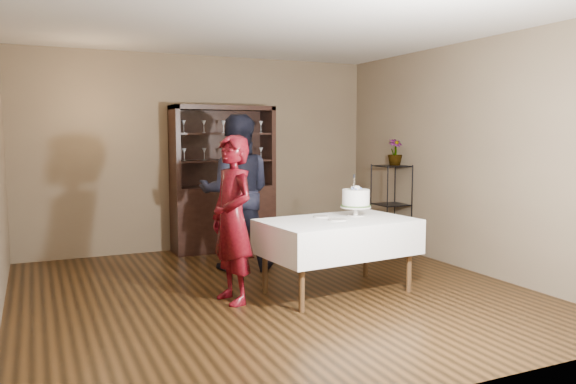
# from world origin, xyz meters

# --- Properties ---
(floor) EXTENTS (5.00, 5.00, 0.00)m
(floor) POSITION_xyz_m (0.00, 0.00, 0.00)
(floor) COLOR black
(floor) RESTS_ON ground
(ceiling) EXTENTS (5.00, 5.00, 0.00)m
(ceiling) POSITION_xyz_m (0.00, 0.00, 2.70)
(ceiling) COLOR silver
(ceiling) RESTS_ON back_wall
(back_wall) EXTENTS (5.00, 0.02, 2.70)m
(back_wall) POSITION_xyz_m (0.00, 2.50, 1.35)
(back_wall) COLOR brown
(back_wall) RESTS_ON floor
(wall_right) EXTENTS (0.02, 5.00, 2.70)m
(wall_right) POSITION_xyz_m (2.50, 0.00, 1.35)
(wall_right) COLOR brown
(wall_right) RESTS_ON floor
(china_hutch) EXTENTS (1.40, 0.48, 2.00)m
(china_hutch) POSITION_xyz_m (0.20, 2.25, 0.66)
(china_hutch) COLOR black
(china_hutch) RESTS_ON floor
(plant_etagere) EXTENTS (0.42, 0.42, 1.20)m
(plant_etagere) POSITION_xyz_m (2.28, 1.20, 0.65)
(plant_etagere) COLOR black
(plant_etagere) RESTS_ON floor
(cake_table) EXTENTS (1.60, 1.08, 0.76)m
(cake_table) POSITION_xyz_m (0.60, -0.28, 0.58)
(cake_table) COLOR silver
(cake_table) RESTS_ON floor
(woman) EXTENTS (0.49, 0.65, 1.61)m
(woman) POSITION_xyz_m (-0.48, -0.14, 0.81)
(woman) COLOR #38050E
(woman) RESTS_ON floor
(man) EXTENTS (1.09, 0.97, 1.85)m
(man) POSITION_xyz_m (0.00, 1.12, 0.92)
(man) COLOR black
(man) RESTS_ON floor
(cake) EXTENTS (0.32, 0.32, 0.44)m
(cake) POSITION_xyz_m (0.89, -0.15, 0.93)
(cake) COLOR silver
(cake) RESTS_ON cake_table
(plate_near) EXTENTS (0.23, 0.23, 0.01)m
(plate_near) POSITION_xyz_m (0.56, -0.34, 0.76)
(plate_near) COLOR silver
(plate_near) RESTS_ON cake_table
(plate_far) EXTENTS (0.19, 0.19, 0.01)m
(plate_far) POSITION_xyz_m (0.51, -0.07, 0.76)
(plate_far) COLOR silver
(plate_far) RESTS_ON cake_table
(potted_plant) EXTENTS (0.21, 0.21, 0.36)m
(potted_plant) POSITION_xyz_m (2.32, 1.19, 1.37)
(potted_plant) COLOR #42632F
(potted_plant) RESTS_ON plant_etagere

